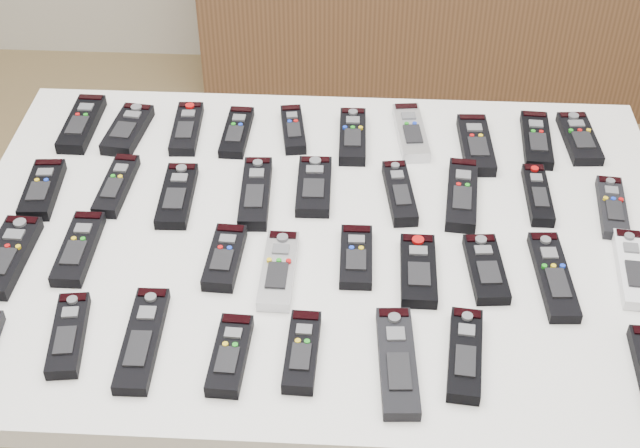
{
  "coord_description": "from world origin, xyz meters",
  "views": [
    {
      "loc": [
        0.21,
        -1.13,
        1.8
      ],
      "look_at": [
        0.14,
        0.04,
        0.8
      ],
      "focal_mm": 50.0,
      "sensor_mm": 36.0,
      "label": 1
    }
  ],
  "objects_px": {
    "remote_11": "(116,185)",
    "remote_33": "(397,362)",
    "remote_9": "(579,138)",
    "remote_17": "(538,195)",
    "remote_12": "(177,195)",
    "remote_30": "(142,339)",
    "remote_25": "(486,269)",
    "remote_26": "(553,276)",
    "remote_29": "(68,335)",
    "remote_34": "(465,354)",
    "remote_7": "(476,145)",
    "remote_23": "(356,257)",
    "remote_10": "(42,189)",
    "remote_32": "(302,351)",
    "remote_18": "(612,207)",
    "remote_31": "(230,355)",
    "remote_14": "(314,186)",
    "table": "(320,257)",
    "remote_21": "(225,257)",
    "remote_22": "(279,270)",
    "remote_2": "(187,129)",
    "remote_1": "(128,130)",
    "remote_5": "(353,136)",
    "remote_13": "(255,193)",
    "remote_27": "(632,269)",
    "remote_0": "(82,124)",
    "remote_4": "(293,129)",
    "remote_3": "(237,132)",
    "remote_20": "(78,248)",
    "remote_19": "(8,257)",
    "remote_6": "(411,133)",
    "remote_15": "(400,193)",
    "remote_24": "(418,270)"
  },
  "relations": [
    {
      "from": "remote_11",
      "to": "remote_33",
      "type": "height_order",
      "value": "same"
    },
    {
      "from": "remote_2",
      "to": "remote_22",
      "type": "bearing_deg",
      "value": -63.72
    },
    {
      "from": "remote_17",
      "to": "remote_30",
      "type": "xyz_separation_m",
      "value": [
        -0.64,
        -0.39,
        -0.0
      ]
    },
    {
      "from": "remote_6",
      "to": "remote_12",
      "type": "xyz_separation_m",
      "value": [
        -0.43,
        -0.22,
        -0.0
      ]
    },
    {
      "from": "remote_23",
      "to": "remote_12",
      "type": "bearing_deg",
      "value": 155.47
    },
    {
      "from": "remote_24",
      "to": "remote_34",
      "type": "height_order",
      "value": "same"
    },
    {
      "from": "remote_2",
      "to": "remote_13",
      "type": "relative_size",
      "value": 0.87
    },
    {
      "from": "remote_9",
      "to": "remote_21",
      "type": "bearing_deg",
      "value": -153.33
    },
    {
      "from": "remote_19",
      "to": "remote_4",
      "type": "bearing_deg",
      "value": 43.46
    },
    {
      "from": "remote_26",
      "to": "remote_27",
      "type": "xyz_separation_m",
      "value": [
        0.13,
        0.02,
        0.0
      ]
    },
    {
      "from": "remote_25",
      "to": "remote_30",
      "type": "bearing_deg",
      "value": -165.77
    },
    {
      "from": "remote_33",
      "to": "remote_14",
      "type": "bearing_deg",
      "value": 106.43
    },
    {
      "from": "remote_18",
      "to": "remote_12",
      "type": "bearing_deg",
      "value": -173.78
    },
    {
      "from": "remote_19",
      "to": "remote_29",
      "type": "bearing_deg",
      "value": -46.74
    },
    {
      "from": "remote_22",
      "to": "remote_23",
      "type": "height_order",
      "value": "remote_22"
    },
    {
      "from": "table",
      "to": "remote_29",
      "type": "distance_m",
      "value": 0.46
    },
    {
      "from": "remote_21",
      "to": "remote_4",
      "type": "bearing_deg",
      "value": 80.2
    },
    {
      "from": "remote_26",
      "to": "table",
      "type": "bearing_deg",
      "value": 162.44
    },
    {
      "from": "remote_4",
      "to": "remote_18",
      "type": "distance_m",
      "value": 0.62
    },
    {
      "from": "remote_20",
      "to": "remote_0",
      "type": "bearing_deg",
      "value": 103.77
    },
    {
      "from": "remote_27",
      "to": "remote_22",
      "type": "bearing_deg",
      "value": -171.49
    },
    {
      "from": "remote_32",
      "to": "remote_34",
      "type": "height_order",
      "value": "same"
    },
    {
      "from": "remote_23",
      "to": "remote_26",
      "type": "bearing_deg",
      "value": -5.87
    },
    {
      "from": "remote_20",
      "to": "remote_34",
      "type": "xyz_separation_m",
      "value": [
        0.64,
        -0.2,
        0.0
      ]
    },
    {
      "from": "remote_0",
      "to": "remote_34",
      "type": "distance_m",
      "value": 0.92
    },
    {
      "from": "remote_17",
      "to": "remote_1",
      "type": "bearing_deg",
      "value": 168.42
    },
    {
      "from": "remote_29",
      "to": "remote_34",
      "type": "bearing_deg",
      "value": -8.22
    },
    {
      "from": "remote_18",
      "to": "remote_20",
      "type": "relative_size",
      "value": 0.93
    },
    {
      "from": "remote_10",
      "to": "remote_2",
      "type": "bearing_deg",
      "value": 38.63
    },
    {
      "from": "remote_19",
      "to": "remote_27",
      "type": "height_order",
      "value": "remote_19"
    },
    {
      "from": "remote_20",
      "to": "remote_25",
      "type": "bearing_deg",
      "value": -1.1
    },
    {
      "from": "remote_18",
      "to": "remote_31",
      "type": "distance_m",
      "value": 0.74
    },
    {
      "from": "remote_26",
      "to": "remote_33",
      "type": "relative_size",
      "value": 0.97
    },
    {
      "from": "remote_32",
      "to": "remote_11",
      "type": "bearing_deg",
      "value": 135.44
    },
    {
      "from": "remote_18",
      "to": "remote_30",
      "type": "height_order",
      "value": "remote_30"
    },
    {
      "from": "remote_2",
      "to": "remote_3",
      "type": "relative_size",
      "value": 1.04
    },
    {
      "from": "remote_13",
      "to": "remote_21",
      "type": "distance_m",
      "value": 0.18
    },
    {
      "from": "remote_31",
      "to": "remote_25",
      "type": "bearing_deg",
      "value": 30.37
    },
    {
      "from": "remote_11",
      "to": "remote_34",
      "type": "relative_size",
      "value": 0.97
    },
    {
      "from": "remote_2",
      "to": "remote_1",
      "type": "bearing_deg",
      "value": -176.4
    },
    {
      "from": "remote_22",
      "to": "remote_5",
      "type": "bearing_deg",
      "value": 74.98
    },
    {
      "from": "remote_9",
      "to": "remote_17",
      "type": "xyz_separation_m",
      "value": [
        -0.11,
        -0.18,
        0.0
      ]
    },
    {
      "from": "remote_22",
      "to": "remote_30",
      "type": "relative_size",
      "value": 0.86
    },
    {
      "from": "remote_32",
      "to": "remote_33",
      "type": "height_order",
      "value": "remote_32"
    },
    {
      "from": "remote_7",
      "to": "remote_23",
      "type": "distance_m",
      "value": 0.4
    },
    {
      "from": "remote_6",
      "to": "remote_1",
      "type": "bearing_deg",
      "value": 175.73
    },
    {
      "from": "remote_12",
      "to": "remote_30",
      "type": "distance_m",
      "value": 0.35
    },
    {
      "from": "remote_15",
      "to": "remote_24",
      "type": "height_order",
      "value": "remote_15"
    },
    {
      "from": "remote_18",
      "to": "remote_34",
      "type": "height_order",
      "value": "remote_34"
    },
    {
      "from": "remote_10",
      "to": "remote_26",
      "type": "distance_m",
      "value": 0.92
    }
  ]
}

